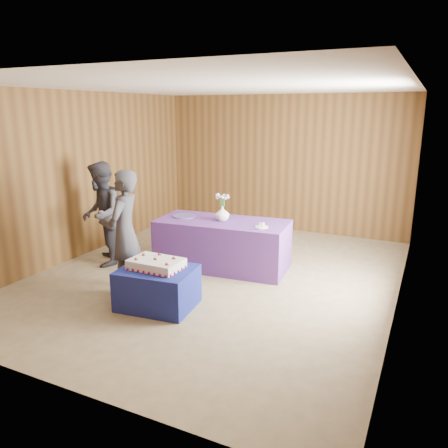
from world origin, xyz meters
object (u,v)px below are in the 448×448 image
Objects in this scene: guest_right at (102,214)px; sheet_cake at (156,264)px; vase at (222,213)px; serving_table at (222,244)px; cake_table at (158,288)px; guest_left at (125,232)px.

sheet_cake is at bearing 26.05° from guest_right.
serving_table is at bearing -56.30° from vase.
cake_table is 2.00m from guest_right.
cake_table is 4.02× the size of vase.
vase is (-0.01, 0.01, 0.49)m from serving_table.
sheet_cake is at bearing -94.17° from vase.
cake_table is 0.54× the size of guest_left.
sheet_cake is 0.41× the size of guest_right.
cake_table is 0.45× the size of serving_table.
guest_left reaches higher than cake_table.
guest_left reaches higher than sheet_cake.
guest_left is (-0.78, -1.37, 0.45)m from serving_table.
serving_table reaches higher than cake_table.
serving_table is 8.94× the size of vase.
vase is (0.12, 1.63, 0.30)m from sheet_cake.
vase is 1.89m from guest_right.
guest_right reaches higher than sheet_cake.
serving_table is 1.95m from guest_right.
serving_table is 2.99× the size of sheet_cake.
sheet_cake is at bearing 56.62° from guest_left.
sheet_cake is (-0.02, 0.02, 0.31)m from cake_table.
guest_left is at bearing -119.15° from vase.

